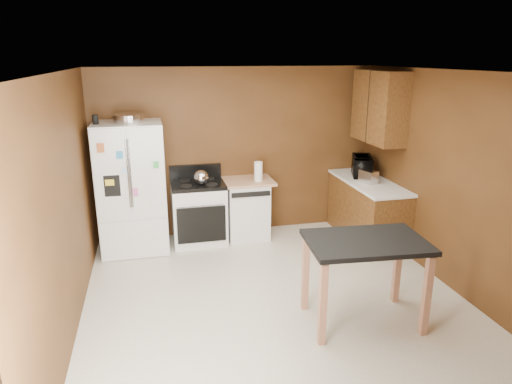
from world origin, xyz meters
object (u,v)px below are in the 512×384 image
object	(u,v)px
toaster	(368,177)
roasting_pan	(129,118)
kettle	(201,177)
microwave	(362,167)
refrigerator	(132,188)
gas_range	(199,212)
dishwasher	(247,208)
island	(365,253)
pen_cup	(95,120)
green_canister	(259,174)
paper_towel	(258,171)

from	to	relation	value
toaster	roasting_pan	bearing A→B (deg)	153.29
kettle	microwave	distance (m)	2.42
kettle	refrigerator	bearing A→B (deg)	176.70
gas_range	dishwasher	bearing A→B (deg)	1.94
kettle	island	bearing A→B (deg)	-60.55
toaster	gas_range	world-z (taller)	gas_range
pen_cup	green_canister	size ratio (longest dim) A/B	0.98
pen_cup	island	bearing A→B (deg)	-41.56
green_canister	dishwasher	bearing A→B (deg)	-161.04
green_canister	toaster	world-z (taller)	toaster
roasting_pan	toaster	xyz separation A→B (m)	(3.25, -0.54, -0.86)
pen_cup	gas_range	bearing A→B (deg)	5.75
island	paper_towel	bearing A→B (deg)	101.77
paper_towel	island	distance (m)	2.52
microwave	toaster	bearing A→B (deg)	-171.96
roasting_pan	island	size ratio (longest dim) A/B	0.34
roasting_pan	kettle	distance (m)	1.25
roasting_pan	paper_towel	world-z (taller)	roasting_pan
toaster	refrigerator	bearing A→B (deg)	153.89
toaster	refrigerator	size ratio (longest dim) A/B	0.14
toaster	refrigerator	world-z (taller)	refrigerator
toaster	microwave	distance (m)	0.41
gas_range	dishwasher	size ratio (longest dim) A/B	1.24
pen_cup	island	world-z (taller)	pen_cup
refrigerator	dishwasher	size ratio (longest dim) A/B	2.02
toaster	refrigerator	xyz separation A→B (m)	(-3.29, 0.51, -0.09)
pen_cup	green_canister	distance (m)	2.41
paper_towel	green_canister	xyz separation A→B (m)	(0.04, 0.15, -0.08)
microwave	kettle	bearing A→B (deg)	108.79
pen_cup	refrigerator	distance (m)	1.03
toaster	dishwasher	world-z (taller)	toaster
dishwasher	island	xyz separation A→B (m)	(0.67, -2.53, 0.31)
kettle	toaster	bearing A→B (deg)	-10.96
roasting_pan	pen_cup	size ratio (longest dim) A/B	3.56
toaster	dishwasher	distance (m)	1.84
dishwasher	island	distance (m)	2.64
microwave	refrigerator	distance (m)	3.37
dishwasher	green_canister	bearing A→B (deg)	18.96
gas_range	microwave	bearing A→B (deg)	-3.97
green_canister	dishwasher	distance (m)	0.54
kettle	refrigerator	size ratio (longest dim) A/B	0.12
pen_cup	kettle	distance (m)	1.58
green_canister	gas_range	distance (m)	1.05
paper_towel	refrigerator	bearing A→B (deg)	-179.95
pen_cup	microwave	size ratio (longest dim) A/B	0.24
paper_towel	refrigerator	world-z (taller)	refrigerator
microwave	green_canister	bearing A→B (deg)	100.29
roasting_pan	kettle	bearing A→B (deg)	-5.28
green_canister	refrigerator	bearing A→B (deg)	-175.16
kettle	gas_range	xyz separation A→B (m)	(-0.04, 0.12, -0.54)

